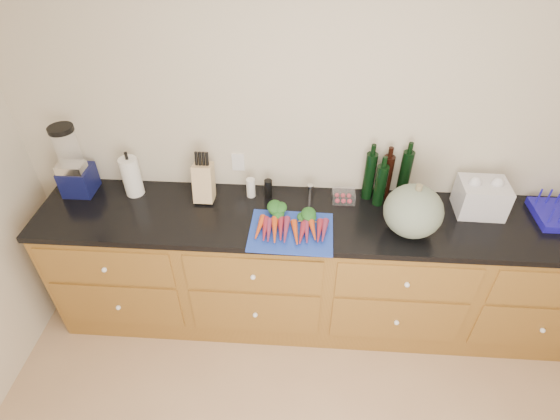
# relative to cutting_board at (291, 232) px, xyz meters

# --- Properties ---
(wall_back) EXTENTS (4.10, 0.05, 2.60)m
(wall_back) POSITION_rel_cutting_board_xyz_m (0.24, 0.48, 0.35)
(wall_back) COLOR beige
(wall_back) RESTS_ON ground
(cabinets) EXTENTS (3.60, 0.64, 0.90)m
(cabinets) POSITION_rel_cutting_board_xyz_m (0.24, 0.16, -0.50)
(cabinets) COLOR brown
(cabinets) RESTS_ON ground
(countertop) EXTENTS (3.64, 0.62, 0.04)m
(countertop) POSITION_rel_cutting_board_xyz_m (0.24, 0.16, -0.03)
(countertop) COLOR black
(countertop) RESTS_ON cabinets
(cutting_board) EXTENTS (0.49, 0.38, 0.01)m
(cutting_board) POSITION_rel_cutting_board_xyz_m (0.00, 0.00, 0.00)
(cutting_board) COLOR #1B38AE
(cutting_board) RESTS_ON countertop
(carrots) EXTENTS (0.41, 0.30, 0.06)m
(carrots) POSITION_rel_cutting_board_xyz_m (0.00, 0.04, 0.03)
(carrots) COLOR #D54919
(carrots) RESTS_ON cutting_board
(squash) EXTENTS (0.33, 0.33, 0.30)m
(squash) POSITION_rel_cutting_board_xyz_m (0.69, 0.06, 0.14)
(squash) COLOR #576857
(squash) RESTS_ON countertop
(blender_appliance) EXTENTS (0.19, 0.19, 0.47)m
(blender_appliance) POSITION_rel_cutting_board_xyz_m (-1.39, 0.32, 0.20)
(blender_appliance) COLOR #0D1140
(blender_appliance) RESTS_ON countertop
(paper_towel) EXTENTS (0.12, 0.12, 0.26)m
(paper_towel) POSITION_rel_cutting_board_xyz_m (-1.03, 0.32, 0.12)
(paper_towel) COLOR white
(paper_towel) RESTS_ON countertop
(knife_block) EXTENTS (0.12, 0.12, 0.24)m
(knife_block) POSITION_rel_cutting_board_xyz_m (-0.56, 0.30, 0.11)
(knife_block) COLOR tan
(knife_block) RESTS_ON countertop
(grinder_salt) EXTENTS (0.06, 0.06, 0.13)m
(grinder_salt) POSITION_rel_cutting_board_xyz_m (-0.27, 0.34, 0.06)
(grinder_salt) COLOR silver
(grinder_salt) RESTS_ON countertop
(grinder_pepper) EXTENTS (0.05, 0.05, 0.13)m
(grinder_pepper) POSITION_rel_cutting_board_xyz_m (-0.16, 0.34, 0.06)
(grinder_pepper) COLOR black
(grinder_pepper) RESTS_ON countertop
(canister_chrome) EXTENTS (0.05, 0.05, 0.10)m
(canister_chrome) POSITION_rel_cutting_board_xyz_m (0.10, 0.34, 0.05)
(canister_chrome) COLOR silver
(canister_chrome) RESTS_ON countertop
(tomato_box) EXTENTS (0.14, 0.11, 0.07)m
(tomato_box) POSITION_rel_cutting_board_xyz_m (0.32, 0.33, 0.03)
(tomato_box) COLOR white
(tomato_box) RESTS_ON countertop
(bottles) EXTENTS (0.29, 0.15, 0.34)m
(bottles) POSITION_rel_cutting_board_xyz_m (0.57, 0.37, 0.15)
(bottles) COLOR black
(bottles) RESTS_ON countertop
(grocery_bag) EXTENTS (0.28, 0.23, 0.20)m
(grocery_bag) POSITION_rel_cutting_board_xyz_m (1.14, 0.28, 0.10)
(grocery_bag) COLOR silver
(grocery_bag) RESTS_ON countertop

